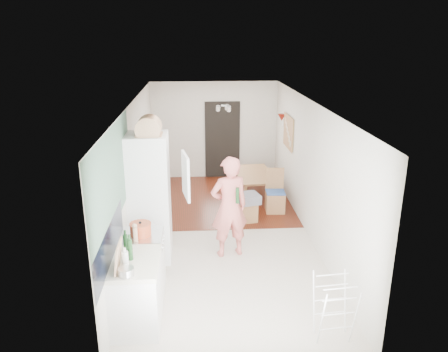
{
  "coord_description": "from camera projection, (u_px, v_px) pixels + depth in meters",
  "views": [
    {
      "loc": [
        -0.5,
        -7.51,
        3.67
      ],
      "look_at": [
        0.02,
        0.2,
        1.11
      ],
      "focal_mm": 35.0,
      "sensor_mm": 36.0,
      "label": 1
    }
  ],
  "objects": [
    {
      "name": "cooker_top",
      "position": [
        141.0,
        236.0,
        6.23
      ],
      "size": [
        0.6,
        0.6,
        0.04
      ],
      "primitive_type": "cube",
      "color": "silver",
      "rests_on": "room_shell"
    },
    {
      "name": "tile_splashback",
      "position": [
        110.0,
        245.0,
        5.43
      ],
      "size": [
        0.02,
        1.9,
        0.5
      ],
      "primitive_type": "cube",
      "color": "black",
      "rests_on": "room_shell"
    },
    {
      "name": "wood_floor_overlay",
      "position": [
        218.0,
        199.0,
        10.05
      ],
      "size": [
        3.2,
        3.3,
        0.01
      ],
      "primitive_type": "cube",
      "color": "#5D1B0E",
      "rests_on": "room_shell"
    },
    {
      "name": "person",
      "position": [
        229.0,
        198.0,
        7.25
      ],
      "size": [
        0.85,
        0.66,
        2.08
      ],
      "primitive_type": "imported",
      "rotation": [
        0.0,
        0.0,
        3.38
      ],
      "color": "#DA6D66",
      "rests_on": "floor"
    },
    {
      "name": "bottle_a",
      "position": [
        130.0,
        250.0,
        5.5
      ],
      "size": [
        0.08,
        0.08,
        0.28
      ],
      "primitive_type": "cylinder",
      "rotation": [
        0.0,
        0.0,
        0.29
      ],
      "color": "#19401C",
      "rests_on": "worktop"
    },
    {
      "name": "base_cabinet",
      "position": [
        137.0,
        294.0,
        5.67
      ],
      "size": [
        0.6,
        0.9,
        0.86
      ],
      "primitive_type": "cube",
      "color": "white",
      "rests_on": "room_shell"
    },
    {
      "name": "worktop",
      "position": [
        135.0,
        263.0,
        5.53
      ],
      "size": [
        0.62,
        0.92,
        0.06
      ],
      "primitive_type": "cube",
      "color": "silver",
      "rests_on": "room_shell"
    },
    {
      "name": "bottle_b",
      "position": [
        126.0,
        245.0,
        5.64
      ],
      "size": [
        0.08,
        0.08,
        0.27
      ],
      "primitive_type": "cylinder",
      "rotation": [
        0.0,
        0.0,
        -0.26
      ],
      "color": "#19401C",
      "rests_on": "worktop"
    },
    {
      "name": "drying_rack",
      "position": [
        334.0,
        309.0,
        5.38
      ],
      "size": [
        0.46,
        0.42,
        0.83
      ],
      "primitive_type": null,
      "rotation": [
        0.0,
        0.0,
        0.1
      ],
      "color": "white",
      "rests_on": "floor"
    },
    {
      "name": "pepper_mill_front",
      "position": [
        136.0,
        235.0,
        5.98
      ],
      "size": [
        0.07,
        0.07,
        0.21
      ],
      "primitive_type": "cylinder",
      "rotation": [
        0.0,
        0.0,
        -0.3
      ],
      "color": "#DCAC81",
      "rests_on": "worktop"
    },
    {
      "name": "bread_bin",
      "position": [
        149.0,
        128.0,
        6.72
      ],
      "size": [
        0.49,
        0.48,
        0.21
      ],
      "primitive_type": null,
      "rotation": [
        0.0,
        0.0,
        -0.26
      ],
      "color": "#DCAC81",
      "rests_on": "fridge_housing"
    },
    {
      "name": "fridge_interior",
      "position": [
        167.0,
        170.0,
        7.02
      ],
      "size": [
        0.02,
        0.52,
        0.66
      ],
      "primitive_type": "cube",
      "color": "white",
      "rests_on": "room_shell"
    },
    {
      "name": "bottle_c",
      "position": [
        125.0,
        259.0,
        5.34
      ],
      "size": [
        0.09,
        0.09,
        0.21
      ],
      "primitive_type": "cylinder",
      "rotation": [
        0.0,
        0.0,
        0.1
      ],
      "color": "silver",
      "rests_on": "worktop"
    },
    {
      "name": "doorway_recess",
      "position": [
        222.0,
        140.0,
        11.3
      ],
      "size": [
        0.9,
        0.04,
        2.0
      ],
      "primitive_type": "cube",
      "color": "black",
      "rests_on": "room_shell"
    },
    {
      "name": "fridge_housing",
      "position": [
        149.0,
        198.0,
        7.15
      ],
      "size": [
        0.66,
        0.66,
        2.15
      ],
      "primitive_type": "cube",
      "color": "white",
      "rests_on": "room_shell"
    },
    {
      "name": "chopping_boards",
      "position": [
        118.0,
        257.0,
        5.22
      ],
      "size": [
        0.07,
        0.29,
        0.38
      ],
      "primitive_type": null,
      "rotation": [
        0.0,
        0.0,
        0.1
      ],
      "color": "#DCAC81",
      "rests_on": "worktop"
    },
    {
      "name": "floor",
      "position": [
        224.0,
        235.0,
        8.3
      ],
      "size": [
        3.2,
        7.0,
        0.01
      ],
      "primitive_type": "cube",
      "color": "silver",
      "rests_on": "ground"
    },
    {
      "name": "pinboard",
      "position": [
        289.0,
        132.0,
        9.72
      ],
      "size": [
        0.03,
        0.9,
        0.7
      ],
      "primitive_type": "cube",
      "color": "tan",
      "rests_on": "room_shell"
    },
    {
      "name": "grey_drape",
      "position": [
        249.0,
        198.0,
        8.73
      ],
      "size": [
        0.5,
        0.5,
        0.18
      ],
      "primitive_type": "cube",
      "rotation": [
        0.0,
        0.0,
        0.27
      ],
      "color": "slate",
      "rests_on": "stool"
    },
    {
      "name": "held_bottle",
      "position": [
        237.0,
        195.0,
        7.07
      ],
      "size": [
        0.06,
        0.06,
        0.27
      ],
      "primitive_type": "cylinder",
      "color": "#19401C",
      "rests_on": "person"
    },
    {
      "name": "pepper_mill_back",
      "position": [
        135.0,
        235.0,
        5.98
      ],
      "size": [
        0.07,
        0.07,
        0.21
      ],
      "primitive_type": "cylinder",
      "rotation": [
        0.0,
        0.0,
        0.22
      ],
      "color": "#DCAC81",
      "rests_on": "worktop"
    },
    {
      "name": "pinboard_frame",
      "position": [
        288.0,
        132.0,
        9.72
      ],
      "size": [
        0.0,
        0.94,
        0.74
      ],
      "primitive_type": "cube",
      "color": "#A07042",
      "rests_on": "room_shell"
    },
    {
      "name": "red_casserole",
      "position": [
        141.0,
        229.0,
        6.19
      ],
      "size": [
        0.32,
        0.32,
        0.18
      ],
      "primitive_type": "cylinder",
      "rotation": [
        0.0,
        0.0,
        -0.03
      ],
      "color": "#BD4724",
      "rests_on": "cooker_top"
    },
    {
      "name": "steel_pan",
      "position": [
        126.0,
        272.0,
        5.17
      ],
      "size": [
        0.2,
        0.2,
        0.1
      ],
      "primitive_type": "cylinder",
      "rotation": [
        0.0,
        0.0,
        -0.06
      ],
      "color": "silver",
      "rests_on": "worktop"
    },
    {
      "name": "fridge_door",
      "position": [
        186.0,
        176.0,
        6.75
      ],
      "size": [
        0.14,
        0.56,
        0.7
      ],
      "primitive_type": "cube",
      "rotation": [
        0.0,
        0.0,
        -1.4
      ],
      "color": "white",
      "rests_on": "room_shell"
    },
    {
      "name": "stool",
      "position": [
        249.0,
        212.0,
        8.83
      ],
      "size": [
        0.35,
        0.35,
        0.41
      ],
      "primitive_type": null,
      "rotation": [
        0.0,
        0.0,
        0.13
      ],
      "color": "#A07042",
      "rests_on": "floor"
    },
    {
      "name": "sage_wall_panel",
      "position": [
        113.0,
        178.0,
        5.73
      ],
      "size": [
        0.02,
        3.0,
        1.3
      ],
      "primitive_type": "cube",
      "color": "slate",
      "rests_on": "room_shell"
    },
    {
      "name": "room_shell",
      "position": [
        224.0,
        172.0,
        7.91
      ],
      "size": [
        3.2,
        7.0,
        2.5
      ],
      "primitive_type": null,
      "color": "silver",
      "rests_on": "ground"
    },
    {
      "name": "dining_table",
      "position": [
        255.0,
        185.0,
        10.29
      ],
      "size": [
        0.81,
        1.32,
        0.45
      ],
      "primitive_type": "imported",
      "rotation": [
        0.0,
        0.0,
        1.66
      ],
      "color": "#A07042",
      "rests_on": "floor"
    },
    {
      "name": "wall_sconce",
      "position": [
        282.0,
        118.0,
        10.27
      ],
      "size": [
        0.18,
        0.18,
        0.16
      ],
      "primitive_type": "cone",
      "color": "maroon",
      "rests_on": "room_shell"
    },
    {
      "name": "dining_chair",
      "position": [
        275.0,
        191.0,
        9.22
      ],
      "size": [
        0.41,
        0.41,
        0.93
      ],
      "primitive_type": null,
      "rotation": [
        0.0,
        0.0,
        -0.06
      ],
      "color": "#A07042",
      "rests_on": "floor"
    },
    {
      "name": "range_cooker",
      "position": [
        143.0,
        264.0,
        6.38
      ],
      "size": [
        0.6,
        0.6,
        0.88
      ],
      "primitive_type": "cube",
      "color": "white",
      "rests_on": "room_shell"
    }
  ]
}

